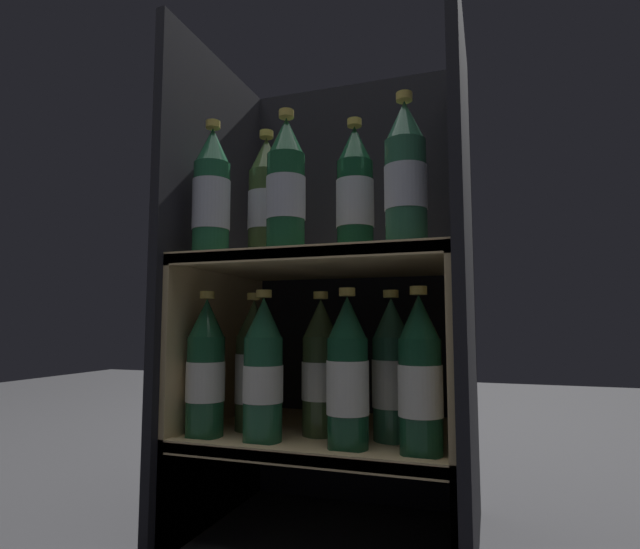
# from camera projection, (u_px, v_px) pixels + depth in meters

# --- Properties ---
(fridge_back_wall) EXTENTS (0.56, 0.02, 1.03)m
(fridge_back_wall) POSITION_uv_depth(u_px,v_px,m) (355.00, 285.00, 1.23)
(fridge_back_wall) COLOR black
(fridge_back_wall) RESTS_ON ground_plane
(fridge_side_left) EXTENTS (0.02, 0.44, 1.03)m
(fridge_side_left) POSITION_uv_depth(u_px,v_px,m) (215.00, 281.00, 1.12)
(fridge_side_left) COLOR black
(fridge_side_left) RESTS_ON ground_plane
(fridge_side_right) EXTENTS (0.02, 0.44, 1.03)m
(fridge_side_right) POSITION_uv_depth(u_px,v_px,m) (465.00, 273.00, 0.94)
(fridge_side_right) COLOR black
(fridge_side_right) RESTS_ON ground_plane
(shelf_lower) EXTENTS (0.52, 0.40, 0.21)m
(shelf_lower) POSITION_uv_depth(u_px,v_px,m) (328.00, 451.00, 0.99)
(shelf_lower) COLOR #DBBC84
(shelf_lower) RESTS_ON ground_plane
(shelf_upper) EXTENTS (0.52, 0.40, 0.55)m
(shelf_upper) POSITION_uv_depth(u_px,v_px,m) (329.00, 339.00, 1.01)
(shelf_upper) COLOR #DBBC84
(shelf_upper) RESTS_ON ground_plane
(bottle_upper_front_0) EXTENTS (0.07, 0.07, 0.27)m
(bottle_upper_front_0) POSITION_uv_depth(u_px,v_px,m) (211.00, 196.00, 0.98)
(bottle_upper_front_0) COLOR #1E5638
(bottle_upper_front_0) RESTS_ON shelf_upper
(bottle_upper_front_1) EXTENTS (0.07, 0.07, 0.27)m
(bottle_upper_front_1) POSITION_uv_depth(u_px,v_px,m) (286.00, 189.00, 0.93)
(bottle_upper_front_1) COLOR #194C2D
(bottle_upper_front_1) RESTS_ON shelf_upper
(bottle_upper_front_2) EXTENTS (0.07, 0.07, 0.27)m
(bottle_upper_front_2) POSITION_uv_depth(u_px,v_px,m) (406.00, 177.00, 0.86)
(bottle_upper_front_2) COLOR #285B42
(bottle_upper_front_2) RESTS_ON shelf_upper
(bottle_upper_back_0) EXTENTS (0.07, 0.07, 0.27)m
(bottle_upper_back_0) POSITION_uv_depth(u_px,v_px,m) (266.00, 202.00, 1.03)
(bottle_upper_back_0) COLOR #384C28
(bottle_upper_back_0) RESTS_ON shelf_upper
(bottle_upper_back_1) EXTENTS (0.07, 0.07, 0.27)m
(bottle_upper_back_1) POSITION_uv_depth(u_px,v_px,m) (355.00, 195.00, 0.97)
(bottle_upper_back_1) COLOR #144228
(bottle_upper_back_1) RESTS_ON shelf_upper
(bottle_lower_front_0) EXTENTS (0.07, 0.07, 0.27)m
(bottle_lower_front_0) POSITION_uv_depth(u_px,v_px,m) (206.00, 371.00, 0.95)
(bottle_lower_front_0) COLOR #194C2D
(bottle_lower_front_0) RESTS_ON shelf_lower
(bottle_lower_front_1) EXTENTS (0.07, 0.07, 0.27)m
(bottle_lower_front_1) POSITION_uv_depth(u_px,v_px,m) (263.00, 372.00, 0.91)
(bottle_lower_front_1) COLOR #1E5638
(bottle_lower_front_1) RESTS_ON shelf_lower
(bottle_lower_front_2) EXTENTS (0.07, 0.07, 0.27)m
(bottle_lower_front_2) POSITION_uv_depth(u_px,v_px,m) (348.00, 376.00, 0.86)
(bottle_lower_front_2) COLOR #144228
(bottle_lower_front_2) RESTS_ON shelf_lower
(bottle_lower_front_3) EXTENTS (0.07, 0.07, 0.27)m
(bottle_lower_front_3) POSITION_uv_depth(u_px,v_px,m) (420.00, 378.00, 0.82)
(bottle_lower_front_3) COLOR #144228
(bottle_lower_front_3) RESTS_ON shelf_lower
(bottle_lower_back_0) EXTENTS (0.07, 0.07, 0.27)m
(bottle_lower_back_0) POSITION_uv_depth(u_px,v_px,m) (253.00, 369.00, 1.01)
(bottle_lower_back_0) COLOR #384C28
(bottle_lower_back_0) RESTS_ON shelf_lower
(bottle_lower_back_1) EXTENTS (0.07, 0.07, 0.27)m
(bottle_lower_back_1) POSITION_uv_depth(u_px,v_px,m) (319.00, 370.00, 0.96)
(bottle_lower_back_1) COLOR #384C28
(bottle_lower_back_1) RESTS_ON shelf_lower
(bottle_lower_back_2) EXTENTS (0.07, 0.07, 0.27)m
(bottle_lower_back_2) POSITION_uv_depth(u_px,v_px,m) (392.00, 373.00, 0.92)
(bottle_lower_back_2) COLOR #285B42
(bottle_lower_back_2) RESTS_ON shelf_lower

